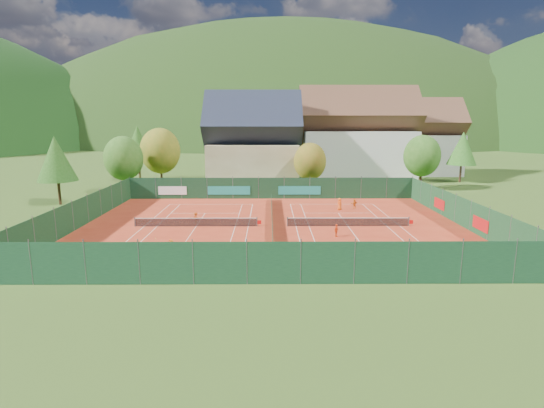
{
  "coord_description": "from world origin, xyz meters",
  "views": [
    {
      "loc": [
        -0.32,
        -43.29,
        10.99
      ],
      "look_at": [
        0.0,
        2.0,
        2.0
      ],
      "focal_mm": 28.0,
      "sensor_mm": 36.0,
      "label": 1
    }
  ],
  "objects": [
    {
      "name": "tennis_net_right",
      "position": [
        8.15,
        0.0,
        0.51
      ],
      "size": [
        13.3,
        0.1,
        1.02
      ],
      "color": "#59595B",
      "rests_on": "ground"
    },
    {
      "name": "tree_east_mid",
      "position": [
        34.0,
        32.0,
        6.06
      ],
      "size": [
        5.04,
        5.04,
        9.0
      ],
      "color": "#422717",
      "rests_on": "ground"
    },
    {
      "name": "fence_east",
      "position": [
        20.0,
        0.05,
        1.48
      ],
      "size": [
        0.09,
        32.0,
        3.0
      ],
      "color": "#153C1E",
      "rests_on": "ground"
    },
    {
      "name": "player_right_far_b",
      "position": [
        10.47,
        9.11,
        0.61
      ],
      "size": [
        1.18,
        0.73,
        1.21
      ],
      "primitive_type": "imported",
      "rotation": [
        0.0,
        0.0,
        3.5
      ],
      "color": "orange",
      "rests_on": "ground"
    },
    {
      "name": "fence_south",
      "position": [
        0.0,
        -16.0,
        1.5
      ],
      "size": [
        40.0,
        0.04,
        3.0
      ],
      "color": "#143922",
      "rests_on": "ground"
    },
    {
      "name": "chalet",
      "position": [
        -3.0,
        30.0,
        6.62
      ],
      "size": [
        16.2,
        12.0,
        16.0
      ],
      "color": "beige",
      "rests_on": "ground"
    },
    {
      "name": "mountain_backdrop",
      "position": [
        28.54,
        233.48,
        -39.64
      ],
      "size": [
        820.0,
        530.0,
        242.0
      ],
      "color": "black",
      "rests_on": "ground"
    },
    {
      "name": "court_divider",
      "position": [
        0.0,
        0.0,
        0.5
      ],
      "size": [
        0.03,
        28.8,
        1.0
      ],
      "color": "#12331F",
      "rests_on": "ground"
    },
    {
      "name": "player_left_mid",
      "position": [
        -8.44,
        -9.48,
        0.66
      ],
      "size": [
        0.77,
        0.69,
        1.31
      ],
      "primitive_type": "imported",
      "rotation": [
        0.0,
        0.0,
        -0.37
      ],
      "color": "#F25A15",
      "rests_on": "ground"
    },
    {
      "name": "ball_hopper",
      "position": [
        12.4,
        -12.36,
        0.56
      ],
      "size": [
        0.34,
        0.34,
        0.8
      ],
      "color": "slate",
      "rests_on": "ground"
    },
    {
      "name": "player_right_near",
      "position": [
        6.1,
        -4.08,
        0.61
      ],
      "size": [
        0.64,
        0.77,
        1.23
      ],
      "primitive_type": "imported",
      "rotation": [
        0.0,
        0.0,
        1.0
      ],
      "color": "#E64614",
      "rests_on": "ground"
    },
    {
      "name": "loose_ball_1",
      "position": [
        6.88,
        -9.57,
        0.03
      ],
      "size": [
        0.07,
        0.07,
        0.07
      ],
      "primitive_type": "sphere",
      "color": "#CCD833",
      "rests_on": "ground"
    },
    {
      "name": "court_markings_right",
      "position": [
        8.0,
        0.0,
        0.01
      ],
      "size": [
        11.03,
        23.83,
        0.0
      ],
      "color": "white",
      "rests_on": "ground"
    },
    {
      "name": "player_left_near",
      "position": [
        -8.21,
        -10.14,
        0.72
      ],
      "size": [
        0.57,
        0.42,
        1.44
      ],
      "primitive_type": "imported",
      "rotation": [
        0.0,
        0.0,
        0.16
      ],
      "color": "#CA5E11",
      "rests_on": "ground"
    },
    {
      "name": "loose_ball_0",
      "position": [
        -11.03,
        -4.7,
        0.03
      ],
      "size": [
        0.07,
        0.07,
        0.07
      ],
      "primitive_type": "sphere",
      "color": "#CCD833",
      "rests_on": "ground"
    },
    {
      "name": "player_left_far",
      "position": [
        -8.22,
        1.28,
        0.61
      ],
      "size": [
        0.91,
        0.73,
        1.23
      ],
      "primitive_type": "imported",
      "rotation": [
        0.0,
        0.0,
        2.73
      ],
      "color": "#CF4B12",
      "rests_on": "ground"
    },
    {
      "name": "tree_west_side",
      "position": [
        -28.0,
        12.0,
        6.06
      ],
      "size": [
        5.04,
        5.04,
        9.0
      ],
      "color": "#442918",
      "rests_on": "ground"
    },
    {
      "name": "tree_west_mid",
      "position": [
        -18.0,
        26.0,
        6.07
      ],
      "size": [
        6.44,
        6.44,
        9.78
      ],
      "color": "#492E1A",
      "rests_on": "ground"
    },
    {
      "name": "fence_west",
      "position": [
        -20.0,
        0.0,
        1.5
      ],
      "size": [
        0.04,
        32.0,
        3.0
      ],
      "color": "#163C1E",
      "rests_on": "ground"
    },
    {
      "name": "hotel_block_a",
      "position": [
        16.0,
        36.0,
        7.38
      ],
      "size": [
        21.6,
        11.0,
        17.25
      ],
      "color": "silver",
      "rests_on": "ground"
    },
    {
      "name": "tennis_net_left",
      "position": [
        -7.85,
        0.0,
        0.51
      ],
      "size": [
        13.3,
        0.1,
        1.02
      ],
      "color": "#59595B",
      "rests_on": "ground"
    },
    {
      "name": "tree_east_back",
      "position": [
        26.0,
        40.0,
        6.74
      ],
      "size": [
        7.15,
        7.15,
        10.86
      ],
      "color": "#4B331B",
      "rests_on": "ground"
    },
    {
      "name": "ground",
      "position": [
        0.0,
        0.0,
        -0.02
      ],
      "size": [
        600.0,
        600.0,
        0.0
      ],
      "primitive_type": "plane",
      "color": "#304E18",
      "rests_on": "ground"
    },
    {
      "name": "player_right_far_a",
      "position": [
        8.42,
        8.11,
        0.76
      ],
      "size": [
        0.89,
        0.8,
        1.52
      ],
      "primitive_type": "imported",
      "rotation": [
        0.0,
        0.0,
        3.68
      ],
      "color": "#FE5E16",
      "rests_on": "ground"
    },
    {
      "name": "hotel_block_b",
      "position": [
        30.0,
        44.0,
        6.62
      ],
      "size": [
        17.28,
        10.0,
        15.5
      ],
      "color": "silver",
      "rests_on": "ground"
    },
    {
      "name": "tree_west_front",
      "position": [
        -22.0,
        20.0,
        5.39
      ],
      "size": [
        5.72,
        5.72,
        8.69
      ],
      "color": "#4C331B",
      "rests_on": "ground"
    },
    {
      "name": "court_markings_left",
      "position": [
        -8.0,
        0.0,
        0.01
      ],
      "size": [
        11.03,
        23.83,
        0.0
      ],
      "color": "white",
      "rests_on": "ground"
    },
    {
      "name": "tree_east_front",
      "position": [
        24.0,
        24.0,
        5.39
      ],
      "size": [
        5.72,
        5.72,
        8.69
      ],
      "color": "#412517",
      "rests_on": "ground"
    },
    {
      "name": "tree_center",
      "position": [
        6.0,
        22.0,
        4.72
      ],
      "size": [
        5.01,
        5.01,
        7.6
      ],
      "color": "#482B1A",
      "rests_on": "ground"
    },
    {
      "name": "clay_pad",
      "position": [
        0.0,
        0.0,
        0.01
      ],
      "size": [
        40.0,
        32.0,
        0.01
      ],
      "primitive_type": "cube",
      "color": "#AD3119",
      "rests_on": "ground"
    },
    {
      "name": "fence_north",
      "position": [
        -0.46,
        15.99,
        1.47
      ],
      "size": [
        40.0,
        0.1,
        3.0
      ],
      "color": "#13341D",
      "rests_on": "ground"
    },
    {
      "name": "tree_west_back",
      "position": [
        -24.0,
        34.0,
        6.74
      ],
      "size": [
        5.6,
        5.6,
        10.0
      ],
      "color": "#4B351A",
      "rests_on": "ground"
    }
  ]
}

